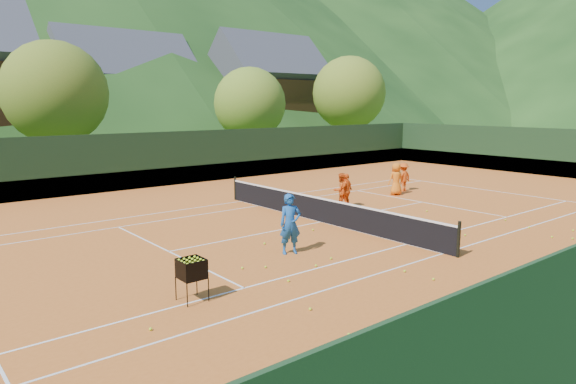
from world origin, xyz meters
TOP-DOWN VIEW (x-y plane):
  - ground at (0.00, 0.00)m, footprint 400.00×400.00m
  - clay_court at (0.00, 0.00)m, footprint 40.00×24.00m
  - coach at (-3.61, -2.52)m, footprint 0.79×0.65m
  - student_a at (2.57, 1.52)m, footprint 0.83×0.69m
  - student_b at (2.67, 1.27)m, footprint 0.97×0.63m
  - student_c at (6.96, 2.02)m, footprint 0.90×0.72m
  - student_d at (8.19, 2.53)m, footprint 0.97×0.57m
  - tennis_ball_0 at (-6.86, -8.63)m, footprint 0.07×0.07m
  - tennis_ball_1 at (-2.97, -9.22)m, footprint 0.07×0.07m
  - tennis_ball_2 at (6.00, -6.80)m, footprint 0.07×0.07m
  - tennis_ball_3 at (4.80, -7.27)m, footprint 0.07×0.07m
  - tennis_ball_4 at (-2.34, -5.86)m, footprint 0.07×0.07m
  - tennis_ball_6 at (-9.23, -4.93)m, footprint 0.07×0.07m
  - tennis_ball_7 at (4.75, -1.45)m, footprint 0.07×0.07m
  - tennis_ball_9 at (-5.60, -2.86)m, footprint 0.07×0.07m
  - tennis_ball_10 at (-6.10, -8.69)m, footprint 0.07×0.07m
  - tennis_ball_11 at (-2.28, -6.74)m, footprint 0.07×0.07m
  - tennis_ball_12 at (2.41, -4.73)m, footprint 0.07×0.07m
  - tennis_ball_13 at (5.21, -5.59)m, footprint 0.07×0.07m
  - tennis_ball_14 at (-3.95, -8.20)m, footprint 0.07×0.07m
  - tennis_ball_16 at (-6.05, -6.19)m, footprint 0.07×0.07m
  - tennis_ball_17 at (-6.31, -7.63)m, footprint 0.07×0.07m
  - tennis_ball_18 at (-3.62, -1.22)m, footprint 0.07×0.07m
  - tennis_ball_19 at (5.71, -4.42)m, footprint 0.07×0.07m
  - tennis_ball_20 at (-1.18, -0.86)m, footprint 0.07×0.07m
  - tennis_ball_21 at (-5.05, -3.20)m, footprint 0.07×0.07m
  - tennis_ball_22 at (4.47, -6.74)m, footprint 0.07×0.07m
  - tennis_ball_23 at (-3.88, -3.98)m, footprint 0.07×0.07m
  - tennis_ball_24 at (-3.08, -3.76)m, footprint 0.07×0.07m
  - tennis_ball_25 at (-5.27, -4.47)m, footprint 0.07×0.07m
  - tennis_ball_26 at (-1.30, -9.14)m, footprint 0.07×0.07m
  - court_lines at (0.00, 0.00)m, footprint 23.83×11.03m
  - tennis_net at (0.00, 0.00)m, footprint 0.10×12.07m
  - perimeter_fence at (0.00, 0.00)m, footprint 40.40×24.24m
  - ball_hopper at (-7.79, -4.03)m, footprint 0.57×0.57m
  - chalet_mid at (6.00, 34.00)m, footprint 12.65×8.82m
  - chalet_right at (20.00, 30.00)m, footprint 11.50×8.82m
  - tree_b at (-4.00, 20.00)m, footprint 6.40×6.40m
  - tree_c at (10.00, 19.00)m, footprint 5.60×5.60m
  - tree_d at (22.00, 20.00)m, footprint 6.80×6.80m

SIDE VIEW (x-z plane):
  - ground at x=0.00m, z-range 0.00..0.00m
  - clay_court at x=0.00m, z-range 0.00..0.02m
  - court_lines at x=0.00m, z-range 0.02..0.03m
  - tennis_ball_0 at x=-6.86m, z-range 0.02..0.09m
  - tennis_ball_1 at x=-2.97m, z-range 0.02..0.09m
  - tennis_ball_2 at x=6.00m, z-range 0.02..0.09m
  - tennis_ball_3 at x=4.80m, z-range 0.02..0.09m
  - tennis_ball_4 at x=-2.34m, z-range 0.02..0.09m
  - tennis_ball_6 at x=-9.23m, z-range 0.02..0.09m
  - tennis_ball_7 at x=4.75m, z-range 0.02..0.09m
  - tennis_ball_9 at x=-5.60m, z-range 0.02..0.09m
  - tennis_ball_10 at x=-6.10m, z-range 0.02..0.09m
  - tennis_ball_11 at x=-2.28m, z-range 0.02..0.09m
  - tennis_ball_12 at x=2.41m, z-range 0.02..0.09m
  - tennis_ball_13 at x=5.21m, z-range 0.02..0.09m
  - tennis_ball_14 at x=-3.95m, z-range 0.02..0.09m
  - tennis_ball_16 at x=-6.05m, z-range 0.02..0.09m
  - tennis_ball_17 at x=-6.31m, z-range 0.02..0.09m
  - tennis_ball_18 at x=-3.62m, z-range 0.02..0.09m
  - tennis_ball_19 at x=5.71m, z-range 0.02..0.09m
  - tennis_ball_20 at x=-1.18m, z-range 0.02..0.09m
  - tennis_ball_21 at x=-5.05m, z-range 0.02..0.09m
  - tennis_ball_22 at x=4.47m, z-range 0.02..0.09m
  - tennis_ball_23 at x=-3.88m, z-range 0.02..0.09m
  - tennis_ball_24 at x=-3.08m, z-range 0.02..0.09m
  - tennis_ball_25 at x=-5.27m, z-range 0.02..0.09m
  - tennis_ball_26 at x=-1.30m, z-range 0.02..0.09m
  - tennis_net at x=0.00m, z-range -0.03..1.07m
  - student_d at x=8.19m, z-range 0.02..1.51m
  - ball_hopper at x=-7.79m, z-range 0.27..1.27m
  - student_b at x=2.67m, z-range 0.02..1.55m
  - student_a at x=2.57m, z-range 0.02..1.56m
  - student_c at x=6.96m, z-range 0.02..1.63m
  - coach at x=-3.61m, z-range 0.02..1.86m
  - perimeter_fence at x=0.00m, z-range -0.23..2.77m
  - tree_c at x=10.00m, z-range 0.87..8.22m
  - chalet_mid at x=6.00m, z-range -0.74..10.72m
  - tree_b at x=-4.00m, z-range 0.99..9.39m
  - chalet_right at x=20.00m, z-range -0.70..11.21m
  - tree_d at x=22.00m, z-range 1.06..9.98m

